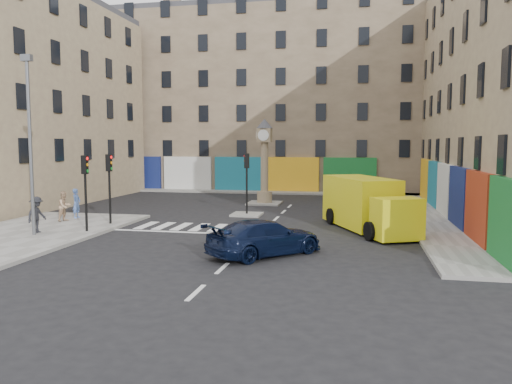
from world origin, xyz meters
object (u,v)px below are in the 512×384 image
(traffic_light_island, at_px, (247,174))
(yellow_van, at_px, (366,204))
(clock_pillar, at_px, (265,156))
(traffic_light_left_near, at_px, (85,181))
(traffic_light_left_far, at_px, (109,177))
(lamp_post, at_px, (30,135))
(pedestrian_dark, at_px, (37,215))
(pedestrian_tan, at_px, (65,206))
(pedestrian_blue, at_px, (77,203))
(navy_sedan, at_px, (265,238))

(traffic_light_island, bearing_deg, yellow_van, -28.16)
(traffic_light_island, height_order, clock_pillar, clock_pillar)
(traffic_light_left_near, relative_size, traffic_light_left_far, 1.00)
(traffic_light_left_near, distance_m, traffic_light_island, 10.03)
(lamp_post, relative_size, pedestrian_dark, 4.75)
(traffic_light_left_far, distance_m, clock_pillar, 13.05)
(yellow_van, relative_size, pedestrian_tan, 4.57)
(pedestrian_tan, bearing_deg, yellow_van, -70.39)
(pedestrian_blue, distance_m, pedestrian_tan, 1.19)
(clock_pillar, height_order, pedestrian_dark, clock_pillar)
(traffic_light_island, relative_size, pedestrian_tan, 2.25)
(navy_sedan, distance_m, pedestrian_dark, 11.64)
(pedestrian_tan, relative_size, pedestrian_dark, 0.94)
(traffic_light_left_near, bearing_deg, pedestrian_blue, 126.57)
(traffic_light_island, distance_m, lamp_post, 12.52)
(traffic_light_island, relative_size, clock_pillar, 0.61)
(traffic_light_island, height_order, lamp_post, lamp_post)
(clock_pillar, relative_size, pedestrian_tan, 3.71)
(navy_sedan, bearing_deg, yellow_van, -77.96)
(navy_sedan, height_order, yellow_van, yellow_van)
(pedestrian_blue, bearing_deg, lamp_post, -172.09)
(pedestrian_blue, height_order, pedestrian_dark, pedestrian_dark)
(clock_pillar, relative_size, navy_sedan, 1.24)
(traffic_light_left_near, relative_size, pedestrian_dark, 2.12)
(traffic_light_left_far, relative_size, lamp_post, 0.45)
(pedestrian_dark, bearing_deg, yellow_van, -67.00)
(traffic_light_island, distance_m, pedestrian_blue, 10.10)
(clock_pillar, bearing_deg, yellow_van, -54.01)
(traffic_light_left_near, xyz_separation_m, navy_sedan, (9.40, -2.86, -1.91))
(navy_sedan, xyz_separation_m, pedestrian_dark, (-11.47, 1.93, 0.31))
(traffic_light_left_near, relative_size, navy_sedan, 0.75)
(clock_pillar, bearing_deg, pedestrian_blue, -132.72)
(traffic_light_left_near, distance_m, pedestrian_dark, 2.77)
(pedestrian_blue, relative_size, pedestrian_dark, 0.97)
(traffic_light_island, xyz_separation_m, pedestrian_tan, (-9.18, -5.12, -1.62))
(lamp_post, bearing_deg, yellow_van, 19.38)
(traffic_light_left_far, xyz_separation_m, yellow_van, (13.42, 1.59, -1.31))
(clock_pillar, height_order, navy_sedan, clock_pillar)
(clock_pillar, xyz_separation_m, pedestrian_dark, (-8.37, -14.72, -2.52))
(lamp_post, distance_m, yellow_van, 16.61)
(clock_pillar, distance_m, pedestrian_dark, 17.12)
(traffic_light_left_far, relative_size, pedestrian_tan, 2.25)
(pedestrian_dark, bearing_deg, traffic_light_left_far, -26.55)
(traffic_light_left_far, height_order, pedestrian_dark, traffic_light_left_far)
(yellow_van, height_order, pedestrian_tan, yellow_van)
(traffic_light_left_near, bearing_deg, navy_sedan, -16.91)
(pedestrian_blue, bearing_deg, clock_pillar, -45.24)
(pedestrian_tan, xyz_separation_m, pedestrian_dark, (0.81, -3.60, 0.05))
(navy_sedan, distance_m, pedestrian_blue, 13.99)
(lamp_post, distance_m, pedestrian_blue, 6.56)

